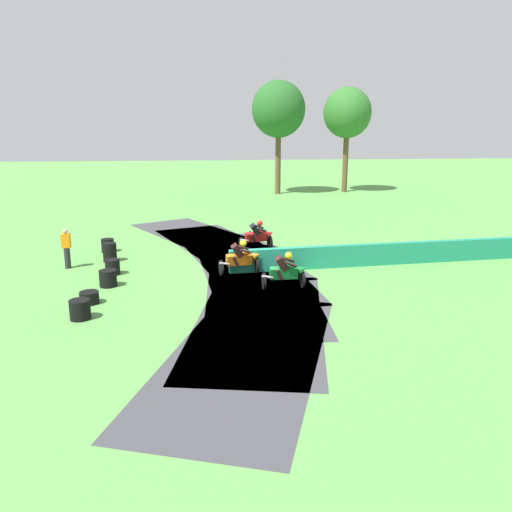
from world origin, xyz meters
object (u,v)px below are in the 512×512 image
at_px(tire_stack_far, 113,267).
at_px(track_marshal, 67,249).
at_px(tire_stack_near, 80,310).
at_px(tire_stack_mid_a, 89,298).
at_px(tire_stack_mid_b, 108,278).
at_px(tire_stack_extra_a, 110,252).
at_px(tire_stack_extra_b, 108,245).
at_px(motorcycle_trailing_red, 258,235).
at_px(motorcycle_chase_orange, 241,258).
at_px(motorcycle_lead_green, 286,271).

xyz_separation_m(tire_stack_far, track_marshal, (-1.96, 1.10, 0.52)).
relative_size(tire_stack_near, tire_stack_mid_a, 1.00).
distance_m(tire_stack_near, tire_stack_far, 4.78).
bearing_deg(tire_stack_mid_b, tire_stack_far, 93.16).
distance_m(tire_stack_near, tire_stack_extra_a, 6.80).
relative_size(tire_stack_far, tire_stack_extra_b, 1.00).
bearing_deg(tire_stack_extra_a, track_marshal, -148.78).
relative_size(motorcycle_trailing_red, tire_stack_extra_b, 2.85).
xyz_separation_m(tire_stack_far, tire_stack_extra_b, (-0.82, 3.76, 0.00)).
bearing_deg(motorcycle_chase_orange, tire_stack_extra_a, 155.44).
height_order(tire_stack_far, tire_stack_extra_b, same).
height_order(tire_stack_near, tire_stack_mid_a, tire_stack_near).
bearing_deg(tire_stack_extra_b, tire_stack_extra_a, -77.47).
bearing_deg(tire_stack_near, tire_stack_mid_a, 90.64).
bearing_deg(track_marshal, tire_stack_mid_b, -52.21).
xyz_separation_m(tire_stack_extra_b, track_marshal, (-1.13, -2.66, 0.52)).
bearing_deg(tire_stack_extra_a, motorcycle_lead_green, -33.06).
bearing_deg(tire_stack_mid_a, tire_stack_far, 86.36).
relative_size(motorcycle_trailing_red, tire_stack_mid_b, 2.74).
xyz_separation_m(tire_stack_extra_a, track_marshal, (-1.52, -0.92, 0.42)).
bearing_deg(motorcycle_lead_green, tire_stack_mid_a, -172.09).
xyz_separation_m(tire_stack_near, track_marshal, (-1.76, 5.87, 0.52)).
height_order(tire_stack_mid_a, tire_stack_mid_b, tire_stack_mid_b).
bearing_deg(tire_stack_mid_b, tire_stack_extra_b, 99.71).
bearing_deg(tire_stack_far, motorcycle_chase_orange, -5.16).
relative_size(motorcycle_chase_orange, tire_stack_mid_b, 2.72).
relative_size(motorcycle_chase_orange, tire_stack_extra_a, 2.12).
height_order(motorcycle_lead_green, motorcycle_trailing_red, motorcycle_lead_green).
height_order(tire_stack_near, tire_stack_extra_a, tire_stack_extra_a).
bearing_deg(tire_stack_mid_a, tire_stack_extra_b, 94.87).
relative_size(tire_stack_mid_b, tire_stack_extra_a, 0.78).
bearing_deg(tire_stack_mid_b, track_marshal, 127.79).
distance_m(tire_stack_far, tire_stack_extra_b, 3.85).
xyz_separation_m(motorcycle_chase_orange, tire_stack_near, (-5.17, -4.33, -0.36)).
xyz_separation_m(motorcycle_lead_green, track_marshal, (-8.38, 3.54, 0.16)).
relative_size(motorcycle_trailing_red, tire_stack_extra_a, 2.14).
distance_m(tire_stack_near, tire_stack_extra_b, 8.56).
distance_m(tire_stack_near, track_marshal, 6.15).
bearing_deg(tire_stack_extra_a, tire_stack_mid_a, -87.65).
relative_size(tire_stack_near, tire_stack_mid_b, 1.00).
distance_m(motorcycle_trailing_red, tire_stack_mid_b, 7.88).
distance_m(tire_stack_mid_a, track_marshal, 4.83).
bearing_deg(motorcycle_chase_orange, motorcycle_lead_green, -53.93).
bearing_deg(motorcycle_chase_orange, tire_stack_mid_b, -167.47).
relative_size(motorcycle_chase_orange, motorcycle_trailing_red, 0.99).
distance_m(motorcycle_chase_orange, tire_stack_extra_a, 5.95).
height_order(tire_stack_extra_a, track_marshal, track_marshal).
xyz_separation_m(motorcycle_lead_green, motorcycle_trailing_red, (-0.39, 6.07, -0.00)).
height_order(tire_stack_far, track_marshal, track_marshal).
bearing_deg(motorcycle_trailing_red, tire_stack_mid_a, -131.78).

